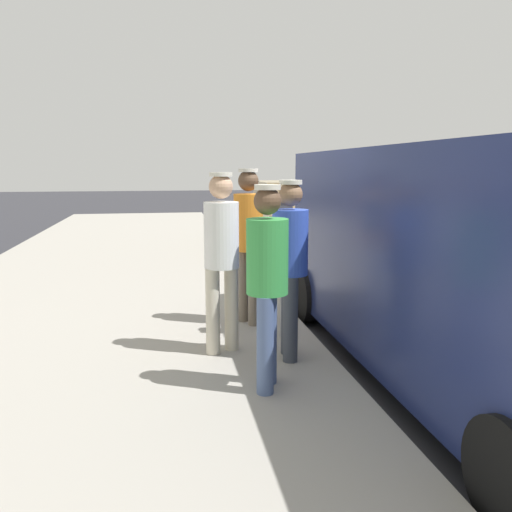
{
  "coord_description": "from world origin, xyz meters",
  "views": [
    {
      "loc": [
        2.62,
        5.67,
        1.98
      ],
      "look_at": [
        1.65,
        0.25,
        1.05
      ],
      "focal_mm": 37.15,
      "sensor_mm": 36.0,
      "label": 1
    }
  ],
  "objects_px": {
    "pedestrian_in_white": "(222,250)",
    "pedestrian_in_blue": "(290,258)",
    "pedestrian_in_green": "(267,275)",
    "parked_sedan_behind": "(292,219)",
    "pedestrian_in_orange": "(248,235)",
    "parked_van": "(469,258)",
    "parking_meter_near": "(284,243)"
  },
  "relations": [
    {
      "from": "parking_meter_near",
      "to": "pedestrian_in_green",
      "type": "xyz_separation_m",
      "value": [
        0.44,
        1.3,
        -0.06
      ]
    },
    {
      "from": "parked_van",
      "to": "parked_sedan_behind",
      "type": "bearing_deg",
      "value": -92.05
    },
    {
      "from": "pedestrian_in_white",
      "to": "pedestrian_in_blue",
      "type": "bearing_deg",
      "value": 155.31
    },
    {
      "from": "pedestrian_in_green",
      "to": "parked_sedan_behind",
      "type": "bearing_deg",
      "value": -105.34
    },
    {
      "from": "pedestrian_in_white",
      "to": "pedestrian_in_green",
      "type": "bearing_deg",
      "value": 105.31
    },
    {
      "from": "parking_meter_near",
      "to": "pedestrian_in_blue",
      "type": "bearing_deg",
      "value": 82.07
    },
    {
      "from": "parking_meter_near",
      "to": "pedestrian_in_blue",
      "type": "distance_m",
      "value": 0.64
    },
    {
      "from": "pedestrian_in_blue",
      "to": "parked_van",
      "type": "distance_m",
      "value": 1.64
    },
    {
      "from": "pedestrian_in_green",
      "to": "pedestrian_in_white",
      "type": "height_order",
      "value": "pedestrian_in_white"
    },
    {
      "from": "pedestrian_in_green",
      "to": "pedestrian_in_blue",
      "type": "distance_m",
      "value": 0.76
    },
    {
      "from": "pedestrian_in_green",
      "to": "parked_van",
      "type": "xyz_separation_m",
      "value": [
        -1.94,
        -0.25,
        0.04
      ]
    },
    {
      "from": "parked_van",
      "to": "pedestrian_in_orange",
      "type": "bearing_deg",
      "value": -42.48
    },
    {
      "from": "pedestrian_in_green",
      "to": "pedestrian_in_orange",
      "type": "distance_m",
      "value": 1.89
    },
    {
      "from": "pedestrian_in_green",
      "to": "parked_sedan_behind",
      "type": "xyz_separation_m",
      "value": [
        -2.22,
        -8.11,
        -0.37
      ]
    },
    {
      "from": "parking_meter_near",
      "to": "pedestrian_in_white",
      "type": "relative_size",
      "value": 0.86
    },
    {
      "from": "parking_meter_near",
      "to": "pedestrian_in_orange",
      "type": "xyz_separation_m",
      "value": [
        0.29,
        -0.58,
        0.02
      ]
    },
    {
      "from": "pedestrian_in_white",
      "to": "pedestrian_in_orange",
      "type": "bearing_deg",
      "value": -114.27
    },
    {
      "from": "parking_meter_near",
      "to": "parked_van",
      "type": "height_order",
      "value": "parked_van"
    },
    {
      "from": "parking_meter_near",
      "to": "parked_van",
      "type": "xyz_separation_m",
      "value": [
        -1.5,
        1.06,
        -0.03
      ]
    },
    {
      "from": "pedestrian_in_green",
      "to": "parked_sedan_behind",
      "type": "height_order",
      "value": "pedestrian_in_green"
    },
    {
      "from": "parking_meter_near",
      "to": "parked_van",
      "type": "distance_m",
      "value": 1.84
    },
    {
      "from": "pedestrian_in_orange",
      "to": "parked_sedan_behind",
      "type": "relative_size",
      "value": 0.41
    },
    {
      "from": "parking_meter_near",
      "to": "pedestrian_in_white",
      "type": "distance_m",
      "value": 0.79
    },
    {
      "from": "pedestrian_in_orange",
      "to": "parked_van",
      "type": "distance_m",
      "value": 2.42
    },
    {
      "from": "pedestrian_in_green",
      "to": "pedestrian_in_orange",
      "type": "relative_size",
      "value": 0.93
    },
    {
      "from": "pedestrian_in_green",
      "to": "pedestrian_in_blue",
      "type": "xyz_separation_m",
      "value": [
        -0.35,
        -0.67,
        0.01
      ]
    },
    {
      "from": "parked_van",
      "to": "parked_sedan_behind",
      "type": "distance_m",
      "value": 7.87
    },
    {
      "from": "parked_sedan_behind",
      "to": "parking_meter_near",
      "type": "bearing_deg",
      "value": 75.32
    },
    {
      "from": "pedestrian_in_blue",
      "to": "pedestrian_in_orange",
      "type": "distance_m",
      "value": 1.23
    },
    {
      "from": "pedestrian_in_green",
      "to": "pedestrian_in_white",
      "type": "relative_size",
      "value": 0.95
    },
    {
      "from": "parking_meter_near",
      "to": "pedestrian_in_green",
      "type": "distance_m",
      "value": 1.38
    },
    {
      "from": "pedestrian_in_orange",
      "to": "parked_sedan_behind",
      "type": "xyz_separation_m",
      "value": [
        -2.07,
        -6.22,
        -0.45
      ]
    }
  ]
}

